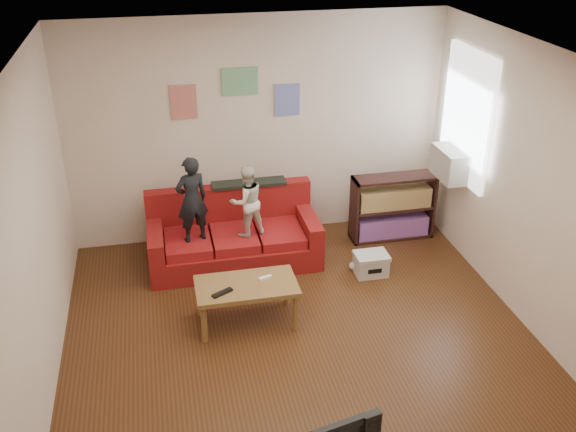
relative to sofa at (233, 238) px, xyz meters
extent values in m
cube|color=#4F2C15|center=(0.42, -1.86, -0.29)|extent=(4.50, 5.00, 0.01)
cube|color=white|center=(0.42, -1.86, 2.42)|extent=(4.50, 5.00, 0.01)
cube|color=beige|center=(0.42, 0.65, 1.06)|extent=(4.50, 0.01, 2.70)
cube|color=beige|center=(-1.83, -1.86, 1.06)|extent=(0.01, 5.00, 2.70)
cube|color=beige|center=(2.68, -1.86, 1.06)|extent=(0.01, 5.00, 2.70)
cube|color=maroon|center=(0.00, -0.07, -0.14)|extent=(1.94, 0.87, 0.29)
cube|color=maroon|center=(0.00, 0.28, 0.27)|extent=(1.94, 0.17, 0.53)
cube|color=maroon|center=(-0.88, -0.07, 0.13)|extent=(0.17, 0.87, 0.24)
cube|color=maroon|center=(0.88, -0.07, 0.13)|extent=(0.17, 0.87, 0.24)
cube|color=maroon|center=(-0.53, -0.13, 0.06)|extent=(0.50, 0.66, 0.12)
cube|color=maroon|center=(0.00, -0.13, 0.06)|extent=(0.50, 0.66, 0.12)
cube|color=maroon|center=(0.53, -0.13, 0.06)|extent=(0.50, 0.66, 0.12)
cube|color=black|center=(0.24, 0.28, 0.55)|extent=(0.87, 0.21, 0.04)
imported|color=black|center=(-0.45, -0.17, 0.61)|extent=(0.41, 0.33, 0.99)
imported|color=silver|center=(0.15, -0.17, 0.53)|extent=(0.47, 0.41, 0.82)
cube|color=olive|center=(-0.04, -1.25, 0.14)|extent=(1.00, 0.55, 0.05)
cylinder|color=olive|center=(-0.48, -1.48, -0.09)|extent=(0.06, 0.06, 0.40)
cylinder|color=olive|center=(0.41, -1.48, -0.09)|extent=(0.06, 0.06, 0.40)
cylinder|color=olive|center=(-0.48, -1.03, -0.09)|extent=(0.06, 0.06, 0.40)
cylinder|color=olive|center=(0.41, -1.03, -0.09)|extent=(0.06, 0.06, 0.40)
cube|color=black|center=(-0.29, -1.37, 0.17)|extent=(0.21, 0.15, 0.02)
cube|color=white|center=(0.16, -1.20, 0.18)|extent=(0.14, 0.08, 0.03)
cube|color=black|center=(1.50, 0.14, 0.12)|extent=(0.03, 0.31, 0.82)
cube|color=black|center=(2.49, 0.14, 0.12)|extent=(0.03, 0.31, 0.82)
cube|color=black|center=(2.00, 0.14, -0.27)|extent=(1.02, 0.31, 0.03)
cube|color=black|center=(2.00, 0.14, 0.52)|extent=(1.02, 0.31, 0.03)
cube|color=black|center=(2.00, 0.14, 0.12)|extent=(0.96, 0.31, 0.03)
cube|color=#723F8C|center=(2.00, 0.14, -0.13)|extent=(0.90, 0.26, 0.24)
cube|color=olive|center=(2.00, 0.14, 0.26)|extent=(0.90, 0.26, 0.24)
cube|color=white|center=(2.64, -0.21, 1.35)|extent=(0.04, 1.08, 1.48)
cube|color=#B7B2A3|center=(2.52, -0.21, 0.79)|extent=(0.28, 0.55, 0.35)
cube|color=#D87266|center=(-0.43, 0.63, 1.46)|extent=(0.30, 0.01, 0.40)
cube|color=#72B27F|center=(0.22, 0.63, 1.66)|extent=(0.42, 0.01, 0.32)
cube|color=#727FCC|center=(0.77, 0.63, 1.41)|extent=(0.30, 0.01, 0.38)
cube|color=silver|center=(1.47, -0.65, -0.18)|extent=(0.35, 0.27, 0.21)
cube|color=silver|center=(1.47, -0.65, -0.05)|extent=(0.37, 0.28, 0.04)
cube|color=black|center=(1.47, -0.79, -0.17)|extent=(0.16, 0.00, 0.05)
sphere|color=silver|center=(1.31, -0.53, -0.23)|extent=(0.13, 0.13, 0.10)
camera|label=1|loc=(-0.74, -6.51, 3.60)|focal=40.00mm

